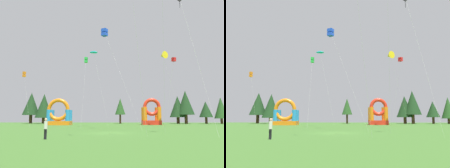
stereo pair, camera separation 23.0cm
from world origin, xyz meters
The scene contains 17 objects.
ground_plane centered at (0.00, 0.00, 0.00)m, with size 120.00×120.00×0.00m, color #3D6B28.
kite_orange_box centered at (-18.94, 21.04, 10.85)m, with size 2.54×1.59×11.44m.
kite_blue_box centered at (-1.17, 7.38, 14.80)m, with size 5.79×3.61×15.39m.
kite_red_box centered at (13.80, 24.95, 14.92)m, with size 2.37×2.95×15.39m.
kite_green_box centered at (-5.12, 15.89, 12.59)m, with size 0.60×4.90×13.13m.
kite_yellow_delta centered at (11.20, 24.09, 15.64)m, with size 5.66×3.61×16.51m.
kite_cyan_parafoil centered at (-3.93, 18.45, 14.84)m, with size 4.20×2.89×15.29m.
person_midfield centered at (-5.12, -7.92, 1.01)m, with size 0.41×0.41×1.69m.
inflatable_red_slide centered at (9.45, 31.99, 2.46)m, with size 4.63×3.95×6.59m.
inflatable_orange_dome centered at (-13.17, 28.94, 2.22)m, with size 5.56×3.92×6.31m.
tree_row_1 centered at (-26.32, 45.97, 6.06)m, with size 5.33×5.33×9.64m.
tree_row_2 centered at (-21.92, 44.93, 5.38)m, with size 5.37×5.37×9.10m.
tree_row_3 centered at (1.79, 43.84, 5.09)m, with size 3.12×3.12×7.61m.
tree_row_4 centered at (19.00, 43.01, 5.01)m, with size 4.86×4.86×8.20m.
tree_row_5 centered at (21.06, 41.94, 6.10)m, with size 4.97×4.97×9.67m.
tree_row_6 centered at (27.04, 42.27, 4.17)m, with size 3.89×3.89×6.54m.
tree_row_7 centered at (31.12, 41.39, 4.58)m, with size 3.85×3.85×7.69m.
Camera 1 is at (0.63, -26.91, 1.73)m, focal length 37.13 mm.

